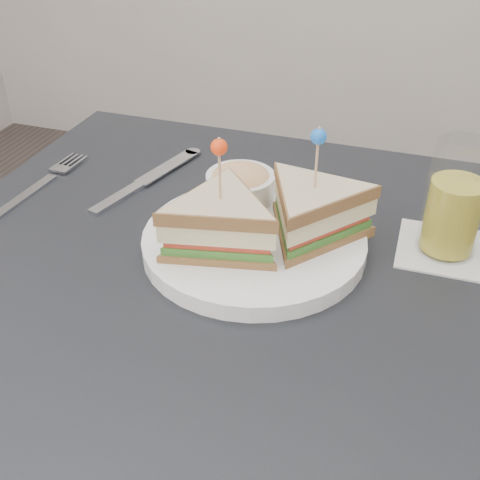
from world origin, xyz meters
TOP-DOWN VIEW (x-y plane):
  - table at (0.00, 0.00)m, footprint 0.80×0.80m
  - plate_meal at (0.02, 0.07)m, footprint 0.34×0.34m
  - cutlery_fork at (-0.33, 0.13)m, footprint 0.03×0.21m
  - cutlery_knife at (-0.19, 0.17)m, footprint 0.08×0.23m
  - drink_set at (0.23, 0.14)m, footprint 0.11×0.11m

SIDE VIEW (x-z plane):
  - table at x=0.00m, z-range 0.30..1.05m
  - cutlery_fork at x=-0.33m, z-range 0.75..0.76m
  - cutlery_knife at x=-0.19m, z-range 0.75..0.76m
  - plate_meal at x=0.02m, z-range 0.71..0.87m
  - drink_set at x=0.23m, z-range 0.74..0.88m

